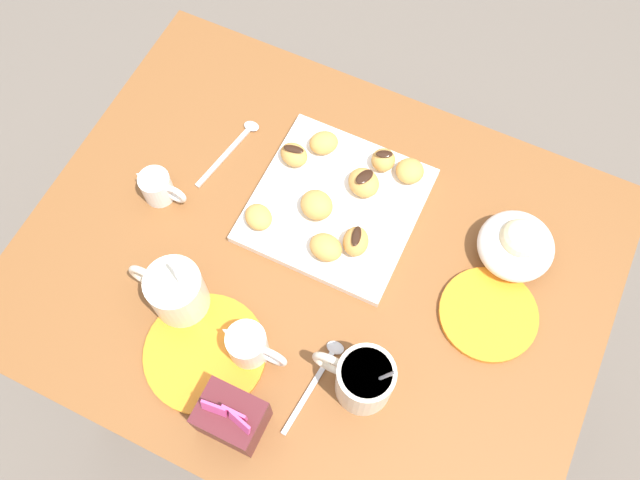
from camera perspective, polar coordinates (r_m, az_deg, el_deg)
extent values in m
plane|color=#665B51|center=(1.78, -0.34, -10.88)|extent=(8.00, 8.00, 0.00)
cube|color=brown|center=(1.10, -0.53, -2.26)|extent=(0.93, 0.73, 0.04)
cube|color=brown|center=(1.56, 18.32, -3.68)|extent=(0.07, 0.07, 0.69)
cube|color=brown|center=(1.65, -8.63, 7.59)|extent=(0.07, 0.07, 0.69)
cube|color=brown|center=(1.51, -20.10, -10.96)|extent=(0.07, 0.07, 0.69)
cube|color=white|center=(1.12, 1.37, 3.00)|extent=(0.27, 0.27, 0.02)
cylinder|color=silver|center=(0.98, 3.83, -11.84)|extent=(0.08, 0.08, 0.10)
torus|color=silver|center=(0.98, 1.03, -10.53)|extent=(0.06, 0.01, 0.06)
cylinder|color=black|center=(0.94, 3.99, -11.26)|extent=(0.07, 0.07, 0.01)
cylinder|color=silver|center=(0.94, 4.92, -11.74)|extent=(0.04, 0.01, 0.13)
cylinder|color=silver|center=(1.04, -11.99, -4.44)|extent=(0.09, 0.09, 0.10)
torus|color=silver|center=(1.05, -14.49, -3.14)|extent=(0.06, 0.01, 0.06)
cylinder|color=black|center=(1.00, -12.46, -3.60)|extent=(0.07, 0.07, 0.01)
cylinder|color=silver|center=(1.00, -11.56, -4.11)|extent=(0.03, 0.03, 0.13)
cylinder|color=white|center=(1.01, -6.16, -8.91)|extent=(0.06, 0.06, 0.07)
cone|color=white|center=(0.99, -7.77, -7.80)|extent=(0.02, 0.02, 0.02)
torus|color=white|center=(1.00, -4.14, -9.84)|extent=(0.05, 0.01, 0.05)
cylinder|color=white|center=(0.98, -6.33, -8.45)|extent=(0.05, 0.05, 0.01)
cube|color=#561E23|center=(0.99, -7.51, -14.72)|extent=(0.09, 0.07, 0.08)
cube|color=#EA4C93|center=(0.93, -7.28, -14.39)|extent=(0.04, 0.00, 0.03)
cube|color=#EA4C93|center=(0.94, -9.00, -13.99)|extent=(0.04, 0.01, 0.03)
cube|color=#EA4C93|center=(0.93, -6.86, -15.16)|extent=(0.04, 0.02, 0.03)
ellipsoid|color=white|center=(1.11, 16.31, -0.49)|extent=(0.12, 0.12, 0.07)
sphere|color=#F4E5B2|center=(1.09, 16.62, 0.01)|extent=(0.07, 0.07, 0.07)
ellipsoid|color=green|center=(1.07, 16.25, 0.74)|extent=(0.02, 0.03, 0.01)
cylinder|color=white|center=(1.15, -13.78, 4.31)|extent=(0.05, 0.05, 0.05)
cone|color=white|center=(1.14, -15.01, 5.17)|extent=(0.02, 0.02, 0.02)
torus|color=white|center=(1.13, -12.28, 3.72)|extent=(0.04, 0.01, 0.04)
cylinder|color=black|center=(1.13, -14.02, 4.83)|extent=(0.04, 0.04, 0.01)
cylinder|color=orange|center=(1.08, 14.13, -6.14)|extent=(0.15, 0.15, 0.01)
cylinder|color=orange|center=(1.05, -9.75, -9.44)|extent=(0.19, 0.19, 0.01)
cube|color=silver|center=(1.02, -0.87, -12.63)|extent=(0.02, 0.15, 0.00)
ellipsoid|color=silver|center=(1.04, 1.31, -9.14)|extent=(0.03, 0.02, 0.01)
cube|color=silver|center=(1.19, -8.10, 7.11)|extent=(0.04, 0.15, 0.00)
ellipsoid|color=silver|center=(1.21, -5.85, 9.62)|extent=(0.03, 0.02, 0.01)
ellipsoid|color=#D19347|center=(1.14, 5.41, 6.80)|extent=(0.04, 0.04, 0.03)
ellipsoid|color=black|center=(1.12, 5.49, 7.30)|extent=(0.03, 0.02, 0.00)
ellipsoid|color=#D19347|center=(1.06, 3.06, -0.12)|extent=(0.05, 0.06, 0.04)
ellipsoid|color=black|center=(1.05, 3.12, 0.34)|extent=(0.02, 0.04, 0.00)
ellipsoid|color=#D19347|center=(1.06, 0.50, -0.63)|extent=(0.06, 0.05, 0.03)
ellipsoid|color=#D19347|center=(1.09, -0.29, 3.00)|extent=(0.07, 0.07, 0.04)
ellipsoid|color=#D19347|center=(1.09, -5.26, 1.96)|extent=(0.06, 0.06, 0.03)
ellipsoid|color=#D19347|center=(1.11, 3.74, 4.90)|extent=(0.07, 0.07, 0.04)
ellipsoid|color=black|center=(1.10, 3.80, 5.40)|extent=(0.03, 0.04, 0.00)
ellipsoid|color=#D19347|center=(1.15, 0.32, 8.28)|extent=(0.07, 0.06, 0.03)
ellipsoid|color=#D19347|center=(1.14, -2.23, 7.26)|extent=(0.06, 0.05, 0.03)
ellipsoid|color=black|center=(1.13, -2.26, 7.74)|extent=(0.04, 0.02, 0.00)
ellipsoid|color=#D19347|center=(1.14, 7.65, 5.85)|extent=(0.07, 0.07, 0.03)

